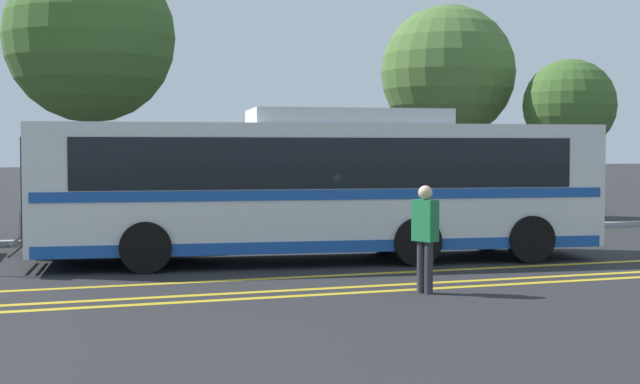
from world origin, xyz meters
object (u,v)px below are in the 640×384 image
Objects in this scene: tree_2 at (448,73)px; parked_car_1 at (117,220)px; transit_bus at (321,183)px; pedestrian_1 at (425,232)px; tree_1 at (90,38)px; tree_0 at (570,106)px.

parked_car_1 is at bearing -150.47° from tree_2.
transit_bus is 6.90× the size of pedestrian_1.
tree_1 is at bearing 32.69° from transit_bus.
transit_bus is at bearing -64.62° from tree_1.
transit_bus is at bearing 160.90° from pedestrian_1.
tree_2 is at bearing -31.55° from transit_bus.
tree_1 is at bearing 175.97° from pedestrian_1.
tree_1 reaches higher than pedestrian_1.
tree_0 is at bearing -50.42° from transit_bus.
transit_bus is at bearing -128.86° from tree_2.
tree_1 is 12.17m from tree_2.
tree_2 is at bearing 132.44° from tree_0.
pedestrian_1 is at bearing -132.65° from tree_0.
tree_1 is (-4.10, 8.63, 3.93)m from transit_bus.
tree_1 is at bearing 0.58° from parked_car_1.
pedestrian_1 is 16.97m from tree_2.
tree_2 reaches higher than tree_0.
parked_car_1 is 8.86m from pedestrian_1.
tree_0 is at bearing -47.56° from tree_2.
pedestrian_1 is 14.70m from tree_1.
pedestrian_1 is at bearing -169.63° from transit_bus.
tree_1 reaches higher than tree_2.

